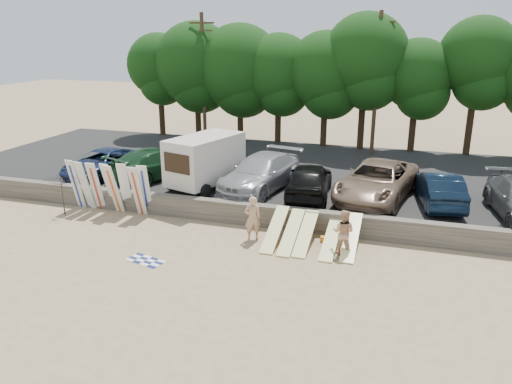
# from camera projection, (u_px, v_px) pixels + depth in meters

# --- Properties ---
(ground) EXTENTS (120.00, 120.00, 0.00)m
(ground) POSITION_uv_depth(u_px,v_px,m) (282.00, 258.00, 19.59)
(ground) COLOR tan
(ground) RESTS_ON ground
(seawall) EXTENTS (44.00, 0.50, 1.00)m
(seawall) POSITION_uv_depth(u_px,v_px,m) (299.00, 219.00, 22.16)
(seawall) COLOR #6B6356
(seawall) RESTS_ON ground
(parking_lot) EXTENTS (44.00, 14.50, 0.70)m
(parking_lot) POSITION_uv_depth(u_px,v_px,m) (327.00, 177.00, 29.02)
(parking_lot) COLOR #282828
(parking_lot) RESTS_ON ground
(treeline) EXTENTS (33.42, 6.40, 9.04)m
(treeline) POSITION_uv_depth(u_px,v_px,m) (340.00, 67.00, 33.75)
(treeline) COLOR #382616
(treeline) RESTS_ON parking_lot
(utility_poles) EXTENTS (25.80, 0.26, 9.00)m
(utility_poles) POSITION_uv_depth(u_px,v_px,m) (377.00, 81.00, 31.87)
(utility_poles) COLOR #473321
(utility_poles) RESTS_ON parking_lot
(box_trailer) EXTENTS (3.31, 4.66, 2.70)m
(box_trailer) POSITION_uv_depth(u_px,v_px,m) (205.00, 159.00, 25.58)
(box_trailer) COLOR beige
(box_trailer) RESTS_ON parking_lot
(car_0) EXTENTS (2.97, 5.40, 1.43)m
(car_0) POSITION_uv_depth(u_px,v_px,m) (102.00, 163.00, 27.97)
(car_0) COLOR #142148
(car_0) RESTS_ON parking_lot
(car_1) EXTENTS (4.25, 6.15, 1.65)m
(car_1) POSITION_uv_depth(u_px,v_px,m) (156.00, 163.00, 27.57)
(car_1) COLOR #153A1E
(car_1) RESTS_ON parking_lot
(car_2) EXTENTS (3.60, 6.37, 1.74)m
(car_2) POSITION_uv_depth(u_px,v_px,m) (261.00, 173.00, 25.48)
(car_2) COLOR #A5A5AA
(car_2) RESTS_ON parking_lot
(car_3) EXTENTS (2.46, 5.16, 1.70)m
(car_3) POSITION_uv_depth(u_px,v_px,m) (309.00, 180.00, 24.38)
(car_3) COLOR black
(car_3) RESTS_ON parking_lot
(car_4) EXTENTS (4.15, 6.80, 1.76)m
(car_4) POSITION_uv_depth(u_px,v_px,m) (377.00, 181.00, 24.06)
(car_4) COLOR #806651
(car_4) RESTS_ON parking_lot
(car_5) EXTENTS (2.38, 4.95, 1.56)m
(car_5) POSITION_uv_depth(u_px,v_px,m) (439.00, 189.00, 23.23)
(car_5) COLOR black
(car_5) RESTS_ON parking_lot
(surfboard_upright_0) EXTENTS (0.57, 0.68, 2.55)m
(surfboard_upright_0) POSITION_uv_depth(u_px,v_px,m) (76.00, 184.00, 24.64)
(surfboard_upright_0) COLOR silver
(surfboard_upright_0) RESTS_ON ground
(surfboard_upright_1) EXTENTS (0.61, 0.80, 2.53)m
(surfboard_upright_1) POSITION_uv_depth(u_px,v_px,m) (85.00, 185.00, 24.45)
(surfboard_upright_1) COLOR silver
(surfboard_upright_1) RESTS_ON ground
(surfboard_upright_2) EXTENTS (0.54, 0.77, 2.52)m
(surfboard_upright_2) POSITION_uv_depth(u_px,v_px,m) (96.00, 186.00, 24.31)
(surfboard_upright_2) COLOR silver
(surfboard_upright_2) RESTS_ON ground
(surfboard_upright_3) EXTENTS (0.59, 0.86, 2.51)m
(surfboard_upright_3) POSITION_uv_depth(u_px,v_px,m) (111.00, 187.00, 24.21)
(surfboard_upright_3) COLOR silver
(surfboard_upright_3) RESTS_ON ground
(surfboard_upright_4) EXTENTS (0.59, 0.87, 2.51)m
(surfboard_upright_4) POSITION_uv_depth(u_px,v_px,m) (114.00, 189.00, 23.91)
(surfboard_upright_4) COLOR silver
(surfboard_upright_4) RESTS_ON ground
(surfboard_upright_5) EXTENTS (0.57, 0.69, 2.55)m
(surfboard_upright_5) POSITION_uv_depth(u_px,v_px,m) (125.00, 188.00, 24.03)
(surfboard_upright_5) COLOR silver
(surfboard_upright_5) RESTS_ON ground
(surfboard_upright_6) EXTENTS (0.58, 0.68, 2.55)m
(surfboard_upright_6) POSITION_uv_depth(u_px,v_px,m) (145.00, 190.00, 23.70)
(surfboard_upright_6) COLOR silver
(surfboard_upright_6) RESTS_ON ground
(surfboard_upright_7) EXTENTS (0.52, 0.77, 2.52)m
(surfboard_upright_7) POSITION_uv_depth(u_px,v_px,m) (137.00, 191.00, 23.57)
(surfboard_upright_7) COLOR silver
(surfboard_upright_7) RESTS_ON ground
(surfboard_low_0) EXTENTS (0.56, 2.83, 1.12)m
(surfboard_low_0) POSITION_uv_depth(u_px,v_px,m) (275.00, 229.00, 20.95)
(surfboard_low_0) COLOR #F9F39C
(surfboard_low_0) RESTS_ON ground
(surfboard_low_1) EXTENTS (0.56, 2.85, 1.06)m
(surfboard_low_1) POSITION_uv_depth(u_px,v_px,m) (291.00, 232.00, 20.71)
(surfboard_low_1) COLOR #F9F39C
(surfboard_low_1) RESTS_ON ground
(surfboard_low_2) EXTENTS (0.56, 2.86, 1.03)m
(surfboard_low_2) POSITION_uv_depth(u_px,v_px,m) (306.00, 233.00, 20.63)
(surfboard_low_2) COLOR #F9F39C
(surfboard_low_2) RESTS_ON ground
(surfboard_low_3) EXTENTS (0.56, 2.91, 0.85)m
(surfboard_low_3) POSITION_uv_depth(u_px,v_px,m) (331.00, 238.00, 20.34)
(surfboard_low_3) COLOR #F9F39C
(surfboard_low_3) RESTS_ON ground
(surfboard_low_4) EXTENTS (0.56, 2.84, 1.09)m
(surfboard_low_4) POSITION_uv_depth(u_px,v_px,m) (351.00, 237.00, 20.17)
(surfboard_low_4) COLOR #F9F39C
(surfboard_low_4) RESTS_ON ground
(beachgoer_a) EXTENTS (0.84, 0.76, 1.94)m
(beachgoer_a) POSITION_uv_depth(u_px,v_px,m) (252.00, 218.00, 21.00)
(beachgoer_a) COLOR tan
(beachgoer_a) RESTS_ON ground
(beachgoer_b) EXTENTS (1.00, 0.83, 1.86)m
(beachgoer_b) POSITION_uv_depth(u_px,v_px,m) (343.00, 232.00, 19.64)
(beachgoer_b) COLOR tan
(beachgoer_b) RESTS_ON ground
(cooler) EXTENTS (0.41, 0.35, 0.32)m
(cooler) POSITION_uv_depth(u_px,v_px,m) (345.00, 239.00, 20.95)
(cooler) COLOR #227D2A
(cooler) RESTS_ON ground
(gear_bag) EXTENTS (0.33, 0.28, 0.22)m
(gear_bag) POSITION_uv_depth(u_px,v_px,m) (324.00, 239.00, 21.06)
(gear_bag) COLOR orange
(gear_bag) RESTS_ON ground
(beach_towel) EXTENTS (1.82, 1.82, 0.00)m
(beach_towel) POSITION_uv_depth(u_px,v_px,m) (146.00, 260.00, 19.33)
(beach_towel) COLOR white
(beach_towel) RESTS_ON ground
(beach_umbrella) EXTENTS (2.81, 2.84, 1.98)m
(beach_umbrella) POSITION_uv_depth(u_px,v_px,m) (63.00, 195.00, 23.91)
(beach_umbrella) COLOR black
(beach_umbrella) RESTS_ON ground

